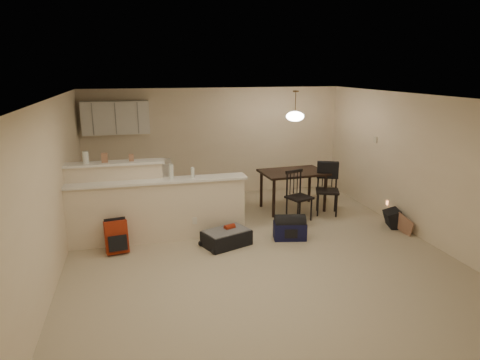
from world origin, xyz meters
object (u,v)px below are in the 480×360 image
object	(u,v)px
red_backpack	(116,237)
black_daypack	(394,219)
dining_chair_far	(327,190)
navy_duffel	(290,231)
pendant_lamp	(295,116)
suitcase	(226,238)
dining_chair_near	(299,196)
dining_table	(293,176)

from	to	relation	value
red_backpack	black_daypack	distance (m)	5.07
dining_chair_far	navy_duffel	xyz separation A→B (m)	(-1.21, -1.09, -0.37)
red_backpack	dining_chair_far	bearing A→B (deg)	3.57
pendant_lamp	navy_duffel	world-z (taller)	pendant_lamp
dining_chair_far	suitcase	world-z (taller)	dining_chair_far
dining_chair_near	navy_duffel	bearing A→B (deg)	-140.72
black_daypack	navy_duffel	bearing A→B (deg)	108.09
pendant_lamp	red_backpack	size ratio (longest dim) A/B	1.16
suitcase	navy_duffel	bearing A→B (deg)	-21.05
pendant_lamp	black_daypack	world-z (taller)	pendant_lamp
dining_table	dining_chair_near	distance (m)	0.72
pendant_lamp	black_daypack	xyz separation A→B (m)	(1.49, -1.46, -1.83)
dining_chair_far	navy_duffel	bearing A→B (deg)	-116.28
pendant_lamp	red_backpack	bearing A→B (deg)	-158.58
dining_table	dining_chair_far	bearing A→B (deg)	-42.77
dining_chair_far	black_daypack	size ratio (longest dim) A/B	2.84
pendant_lamp	dining_chair_far	world-z (taller)	pendant_lamp
navy_duffel	black_daypack	world-z (taller)	black_daypack
suitcase	black_daypack	size ratio (longest dim) A/B	2.07
dining_chair_far	black_daypack	world-z (taller)	dining_chair_far
suitcase	black_daypack	xyz separation A→B (m)	(3.27, 0.10, 0.03)
red_backpack	navy_duffel	size ratio (longest dim) A/B	0.95
pendant_lamp	dining_chair_near	bearing A→B (deg)	-99.88
suitcase	navy_duffel	xyz separation A→B (m)	(1.14, 0.01, 0.03)
red_backpack	navy_duffel	distance (m)	2.95
dining_table	suitcase	world-z (taller)	dining_table
dining_chair_near	black_daypack	world-z (taller)	dining_chair_near
pendant_lamp	black_daypack	bearing A→B (deg)	-44.42
navy_duffel	black_daypack	size ratio (longest dim) A/B	1.53
red_backpack	black_daypack	world-z (taller)	red_backpack
dining_table	pendant_lamp	world-z (taller)	pendant_lamp
navy_duffel	dining_table	bearing A→B (deg)	79.41
dining_chair_near	dining_chair_far	world-z (taller)	dining_chair_far
dining_table	black_daypack	distance (m)	2.16
dining_table	dining_chair_far	xyz separation A→B (m)	(0.58, -0.46, -0.21)
dining_chair_far	red_backpack	world-z (taller)	dining_chair_far
suitcase	red_backpack	size ratio (longest dim) A/B	1.42
navy_duffel	black_daypack	bearing A→B (deg)	13.94
dining_table	red_backpack	size ratio (longest dim) A/B	2.61
dining_table	dining_chair_far	size ratio (longest dim) A/B	1.33
dining_chair_far	red_backpack	bearing A→B (deg)	-145.56
pendant_lamp	dining_chair_far	size ratio (longest dim) A/B	0.59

